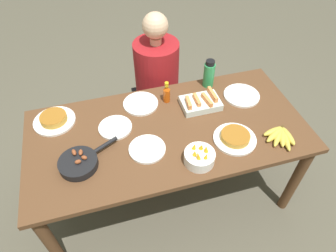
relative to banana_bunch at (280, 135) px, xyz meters
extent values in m
plane|color=#565142|center=(-0.65, 0.26, -0.77)|extent=(14.00, 14.00, 0.00)
cube|color=brown|center=(-0.65, 0.26, -0.04)|extent=(1.79, 0.86, 0.03)
cylinder|color=brown|center=(-1.49, -0.11, -0.41)|extent=(0.07, 0.07, 0.71)
cylinder|color=brown|center=(0.18, -0.11, -0.41)|extent=(0.07, 0.07, 0.71)
cylinder|color=brown|center=(-1.49, 0.63, -0.41)|extent=(0.07, 0.07, 0.71)
cylinder|color=brown|center=(0.18, 0.63, -0.41)|extent=(0.07, 0.07, 0.71)
ellipsoid|color=gold|center=(-0.02, 0.04, 0.00)|extent=(0.16, 0.07, 0.04)
ellipsoid|color=gold|center=(-0.03, 0.02, 0.00)|extent=(0.18, 0.12, 0.04)
ellipsoid|color=gold|center=(-0.02, 0.00, 0.00)|extent=(0.16, 0.16, 0.04)
ellipsoid|color=gold|center=(0.01, -0.01, 0.00)|extent=(0.11, 0.17, 0.04)
ellipsoid|color=gold|center=(0.02, -0.03, 0.00)|extent=(0.09, 0.20, 0.04)
ellipsoid|color=gold|center=(0.04, -0.02, 0.00)|extent=(0.05, 0.16, 0.04)
cylinder|color=#4C3819|center=(0.04, 0.05, 0.00)|extent=(0.02, 0.02, 0.04)
cube|color=silver|center=(-0.38, 0.41, 0.01)|extent=(0.26, 0.18, 0.05)
cube|color=#ED8E4C|center=(-0.47, 0.39, 0.05)|extent=(0.03, 0.11, 0.04)
cube|color=#ED8E4C|center=(-0.41, 0.41, 0.04)|extent=(0.02, 0.11, 0.04)
cube|color=#ED8E4C|center=(-0.34, 0.39, 0.04)|extent=(0.04, 0.13, 0.04)
cube|color=#ED8E4C|center=(-0.29, 0.43, 0.05)|extent=(0.03, 0.14, 0.04)
cylinder|color=black|center=(-1.22, 0.12, -0.01)|extent=(0.22, 0.22, 0.01)
cylinder|color=black|center=(-1.22, 0.12, 0.01)|extent=(0.22, 0.22, 0.04)
cylinder|color=black|center=(-1.06, 0.21, 0.02)|extent=(0.15, 0.09, 0.02)
ellipsoid|color=brown|center=(-1.18, 0.12, 0.04)|extent=(0.04, 0.04, 0.03)
ellipsoid|color=brown|center=(-1.23, 0.18, 0.05)|extent=(0.04, 0.05, 0.03)
ellipsoid|color=brown|center=(-1.22, 0.10, 0.05)|extent=(0.04, 0.03, 0.03)
ellipsoid|color=brown|center=(-1.20, 0.17, 0.05)|extent=(0.03, 0.04, 0.03)
cylinder|color=white|center=(-0.28, 0.06, -0.01)|extent=(0.27, 0.27, 0.02)
cylinder|color=gold|center=(-0.28, 0.06, 0.01)|extent=(0.18, 0.18, 0.03)
cylinder|color=#9B601E|center=(-0.28, 0.06, 0.03)|extent=(0.18, 0.18, 0.00)
cylinder|color=white|center=(-1.35, 0.53, -0.01)|extent=(0.27, 0.27, 0.02)
cylinder|color=gold|center=(-1.35, 0.53, 0.02)|extent=(0.17, 0.17, 0.04)
cylinder|color=#9B601E|center=(-1.35, 0.53, 0.04)|extent=(0.17, 0.17, 0.00)
cylinder|color=white|center=(-0.82, 0.13, -0.01)|extent=(0.22, 0.22, 0.02)
cylinder|color=silver|center=(-0.85, 0.13, 0.00)|extent=(0.11, 0.07, 0.01)
cube|color=silver|center=(-0.77, 0.18, 0.00)|extent=(0.05, 0.04, 0.00)
cylinder|color=white|center=(-0.98, 0.36, -0.01)|extent=(0.21, 0.21, 0.02)
cylinder|color=silver|center=(-0.95, 0.34, 0.00)|extent=(0.11, 0.01, 0.01)
cube|color=silver|center=(-1.03, 0.33, 0.00)|extent=(0.04, 0.02, 0.00)
cylinder|color=white|center=(-0.06, 0.43, -0.01)|extent=(0.25, 0.25, 0.02)
cylinder|color=silver|center=(-0.08, 0.42, 0.00)|extent=(0.08, 0.09, 0.01)
cube|color=silver|center=(-0.03, 0.48, 0.00)|extent=(0.05, 0.05, 0.00)
cylinder|color=white|center=(-0.77, 0.54, -0.01)|extent=(0.24, 0.24, 0.02)
cylinder|color=silver|center=(-0.75, 0.53, 0.00)|extent=(0.11, 0.05, 0.01)
cube|color=silver|center=(-0.83, 0.56, 0.00)|extent=(0.05, 0.04, 0.00)
cylinder|color=white|center=(-0.55, -0.03, 0.02)|extent=(0.18, 0.18, 0.07)
cone|color=#F4A819|center=(-0.51, -0.03, 0.07)|extent=(0.03, 0.04, 0.05)
cone|color=#F4A819|center=(-0.53, 0.00, 0.07)|extent=(0.05, 0.04, 0.05)
cone|color=#F4A819|center=(-0.57, 0.01, 0.07)|extent=(0.04, 0.04, 0.05)
cone|color=#F4A819|center=(-0.58, -0.04, 0.07)|extent=(0.03, 0.03, 0.04)
cone|color=#F4A819|center=(-0.57, -0.06, 0.08)|extent=(0.04, 0.04, 0.06)
cone|color=#F4A819|center=(-0.53, -0.07, 0.07)|extent=(0.04, 0.04, 0.04)
cylinder|color=#2D9351|center=(-0.24, 0.61, 0.07)|extent=(0.08, 0.08, 0.18)
cylinder|color=black|center=(-0.24, 0.61, 0.18)|extent=(0.06, 0.06, 0.03)
cylinder|color=#C64C0F|center=(-0.59, 0.53, 0.03)|extent=(0.05, 0.05, 0.10)
cone|color=#C64C0F|center=(-0.59, 0.53, 0.10)|extent=(0.05, 0.05, 0.03)
cylinder|color=gold|center=(-0.59, 0.53, 0.13)|extent=(0.03, 0.03, 0.03)
cube|color=black|center=(-0.56, 0.92, -0.55)|extent=(0.39, 0.39, 0.44)
cylinder|color=maroon|center=(-0.56, 0.92, -0.06)|extent=(0.35, 0.35, 0.53)
cylinder|color=#DBB28E|center=(-0.56, 0.92, 0.23)|extent=(0.09, 0.09, 0.05)
sphere|color=#DBB28E|center=(-0.56, 0.92, 0.35)|extent=(0.19, 0.19, 0.19)
camera|label=1|loc=(-1.01, -1.00, 1.39)|focal=32.00mm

